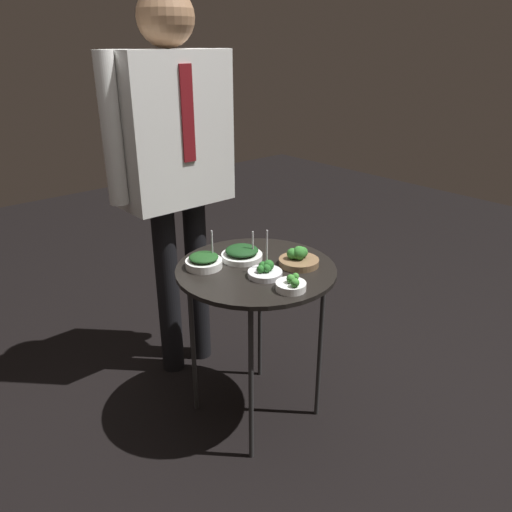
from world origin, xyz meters
TOP-DOWN VIEW (x-y plane):
  - ground_plane at (0.00, 0.00)m, footprint 8.00×8.00m
  - serving_cart at (0.00, 0.00)m, footprint 0.65×0.65m
  - bowl_spinach_back_right at (0.01, 0.10)m, footprint 0.17×0.17m
  - bowl_broccoli_mid_right at (0.15, -0.09)m, footprint 0.16×0.16m
  - bowl_spinach_front_center at (-0.16, 0.14)m, footprint 0.15×0.15m
  - bowl_broccoli_near_rim at (-0.03, -0.08)m, footprint 0.13×0.13m
  - bowl_broccoli_back_left at (-0.03, -0.23)m, footprint 0.11×0.11m
  - waiter_figure at (-0.01, 0.54)m, footprint 0.65×0.24m

SIDE VIEW (x-z plane):
  - ground_plane at x=0.00m, z-range 0.00..0.00m
  - serving_cart at x=0.00m, z-range 0.31..1.03m
  - bowl_broccoli_back_left at x=-0.03m, z-range 0.71..0.77m
  - bowl_broccoli_near_rim at x=-0.03m, z-range 0.66..0.83m
  - bowl_spinach_back_right at x=0.01m, z-range 0.69..0.81m
  - bowl_spinach_front_center at x=-0.16m, z-range 0.68..0.82m
  - bowl_broccoli_mid_right at x=0.15m, z-range 0.71..0.80m
  - waiter_figure at x=-0.01m, z-range 0.24..2.00m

